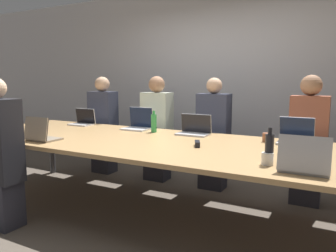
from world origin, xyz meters
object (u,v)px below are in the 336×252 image
at_px(person_near_left, 0,157).
at_px(person_far_midleft, 157,130).
at_px(laptop_far_left, 83,120).
at_px(person_far_center, 213,136).
at_px(laptop_far_right, 296,136).
at_px(laptop_far_midleft, 139,123).
at_px(stapler, 197,144).
at_px(laptop_near_right, 304,162).
at_px(cup_far_right, 266,137).
at_px(laptop_near_left, 40,134).
at_px(person_far_right, 308,142).
at_px(cup_near_right, 267,159).
at_px(person_far_left, 103,126).
at_px(bottle_near_right, 269,149).
at_px(bottle_far_midleft, 154,123).
at_px(laptop_far_center, 194,129).

height_order(person_near_left, person_far_midleft, person_far_midleft).
distance_m(laptop_far_left, person_far_center, 1.81).
height_order(laptop_far_right, laptop_far_midleft, laptop_far_midleft).
bearing_deg(person_far_center, person_far_midleft, -178.93).
relative_size(laptop_far_left, stapler, 2.10).
bearing_deg(laptop_far_midleft, laptop_near_right, -28.76).
xyz_separation_m(cup_far_right, stapler, (-0.53, -0.54, -0.02)).
xyz_separation_m(laptop_far_left, laptop_far_midleft, (0.90, 0.04, 0.01)).
bearing_deg(laptop_far_midleft, laptop_far_right, -2.05).
bearing_deg(person_far_midleft, laptop_near_left, -105.85).
bearing_deg(person_far_right, cup_near_right, -95.67).
relative_size(laptop_far_midleft, stapler, 2.19).
height_order(person_far_left, laptop_near_right, person_far_left).
bearing_deg(person_far_left, person_far_center, 2.13).
relative_size(cup_far_right, person_far_midleft, 0.06).
xyz_separation_m(person_far_right, laptop_near_right, (0.11, -1.58, 0.14)).
bearing_deg(stapler, laptop_far_left, 137.04).
bearing_deg(cup_near_right, person_near_left, -167.46).
distance_m(person_near_left, bottle_near_right, 2.42).
xyz_separation_m(person_far_right, cup_near_right, (-0.15, -1.48, 0.11)).
distance_m(laptop_far_left, bottle_near_right, 2.89).
distance_m(person_far_left, bottle_far_midleft, 1.31).
bearing_deg(laptop_far_right, laptop_near_left, -154.82).
bearing_deg(laptop_far_midleft, person_far_left, 156.57).
xyz_separation_m(laptop_far_left, person_far_left, (0.00, 0.42, -0.14)).
height_order(person_far_right, person_near_left, person_far_right).
height_order(laptop_far_left, bottle_near_right, bottle_near_right).
distance_m(person_near_left, laptop_near_right, 2.64).
relative_size(person_far_right, laptop_far_midleft, 4.31).
bearing_deg(cup_near_right, person_far_midleft, 140.59).
xyz_separation_m(person_near_left, laptop_far_center, (1.32, 1.51, 0.16)).
relative_size(cup_far_right, laptop_far_left, 0.28).
xyz_separation_m(person_far_midleft, stapler, (1.08, -1.10, 0.09)).
bearing_deg(laptop_near_right, laptop_far_center, -40.27).
xyz_separation_m(laptop_far_right, person_far_right, (0.07, 0.51, -0.14)).
height_order(cup_far_right, laptop_far_midleft, laptop_far_midleft).
bearing_deg(cup_near_right, laptop_near_right, -20.26).
relative_size(cup_far_right, laptop_far_midleft, 0.27).
distance_m(person_far_left, bottle_near_right, 3.07).
distance_m(person_near_left, laptop_far_left, 1.58).
bearing_deg(cup_far_right, stapler, -134.12).
bearing_deg(person_far_right, person_near_left, -141.13).
bearing_deg(cup_near_right, laptop_far_center, 135.88).
bearing_deg(bottle_far_midleft, person_far_left, 156.73).
distance_m(cup_far_right, laptop_near_left, 2.31).
distance_m(laptop_near_right, person_far_midleft, 2.60).
height_order(person_far_center, cup_near_right, person_far_center).
distance_m(person_far_left, cup_near_right, 3.06).
height_order(person_far_center, stapler, person_far_center).
distance_m(laptop_near_right, laptop_far_midleft, 2.37).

